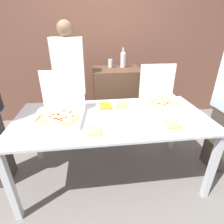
# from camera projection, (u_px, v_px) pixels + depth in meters

# --- Properties ---
(ground_plane) EXTENTS (16.00, 16.00, 0.00)m
(ground_plane) POSITION_uv_depth(u_px,v_px,m) (112.00, 174.00, 2.19)
(ground_plane) COLOR slate
(brick_wall_behind) EXTENTS (10.00, 0.06, 2.80)m
(brick_wall_behind) POSITION_uv_depth(u_px,v_px,m) (100.00, 44.00, 3.11)
(brick_wall_behind) COLOR brown
(brick_wall_behind) RESTS_ON ground_plane
(buffet_table) EXTENTS (2.01, 0.96, 0.82)m
(buffet_table) POSITION_uv_depth(u_px,v_px,m) (112.00, 124.00, 1.88)
(buffet_table) COLOR silver
(buffet_table) RESTS_ON ground_plane
(pizza_box_far_left) EXTENTS (0.45, 0.47, 0.44)m
(pizza_box_far_left) POSITION_uv_depth(u_px,v_px,m) (161.00, 97.00, 2.13)
(pizza_box_far_left) COLOR white
(pizza_box_far_left) RESTS_ON buffet_table
(pizza_box_far_right) EXTENTS (0.50, 0.51, 0.45)m
(pizza_box_far_right) POSITION_uv_depth(u_px,v_px,m) (61.00, 111.00, 1.78)
(pizza_box_far_right) COLOR white
(pizza_box_far_right) RESTS_ON buffet_table
(paper_plate_front_center) EXTENTS (0.20, 0.20, 0.03)m
(paper_plate_front_center) POSITION_uv_depth(u_px,v_px,m) (172.00, 124.00, 1.66)
(paper_plate_front_center) COLOR white
(paper_plate_front_center) RESTS_ON buffet_table
(paper_plate_front_left) EXTENTS (0.25, 0.25, 0.03)m
(paper_plate_front_left) POSITION_uv_depth(u_px,v_px,m) (95.00, 131.00, 1.56)
(paper_plate_front_left) COLOR white
(paper_plate_front_left) RESTS_ON buffet_table
(veggie_tray) EXTENTS (0.40, 0.22, 0.05)m
(veggie_tray) POSITION_uv_depth(u_px,v_px,m) (114.00, 107.00, 2.00)
(veggie_tray) COLOR white
(veggie_tray) RESTS_ON buffet_table
(sideboard_podium) EXTENTS (0.72, 0.56, 1.11)m
(sideboard_podium) POSITION_uv_depth(u_px,v_px,m) (116.00, 103.00, 2.87)
(sideboard_podium) COLOR #4C3323
(sideboard_podium) RESTS_ON ground_plane
(soda_bottle) EXTENTS (0.08, 0.08, 0.31)m
(soda_bottle) POSITION_uv_depth(u_px,v_px,m) (123.00, 59.00, 2.66)
(soda_bottle) COLOR #B7BCC1
(soda_bottle) RESTS_ON sideboard_podium
(soda_can_silver) EXTENTS (0.07, 0.07, 0.12)m
(soda_can_silver) POSITION_uv_depth(u_px,v_px,m) (110.00, 63.00, 2.68)
(soda_can_silver) COLOR silver
(soda_can_silver) RESTS_ON sideboard_podium
(person_guest_plaid) EXTENTS (0.40, 0.22, 1.75)m
(person_guest_plaid) POSITION_uv_depth(u_px,v_px,m) (71.00, 87.00, 2.44)
(person_guest_plaid) COLOR #473D33
(person_guest_plaid) RESTS_ON ground_plane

